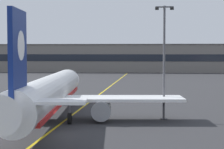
% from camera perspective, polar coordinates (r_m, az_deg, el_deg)
% --- Properties ---
extents(ground_plane, '(400.00, 400.00, 0.00)m').
position_cam_1_polar(ground_plane, '(41.40, -8.11, -8.37)').
color(ground_plane, '#2D2D30').
extents(taxiway_centreline, '(5.22, 179.94, 0.01)m').
position_cam_1_polar(taxiway_centreline, '(70.63, -2.78, -3.56)').
color(taxiway_centreline, yellow).
rests_on(taxiway_centreline, ground).
extents(airliner_foreground, '(32.27, 41.53, 11.65)m').
position_cam_1_polar(airliner_foreground, '(49.03, -8.76, -2.60)').
color(airliner_foreground, white).
rests_on(airliner_foreground, ground).
extents(apron_lamp_post, '(2.24, 0.90, 13.85)m').
position_cam_1_polar(apron_lamp_post, '(50.08, 7.28, 1.97)').
color(apron_lamp_post, '#515156').
rests_on(apron_lamp_post, ground).
extents(terminal_building, '(117.02, 12.40, 11.54)m').
position_cam_1_polar(terminal_building, '(169.07, 0.71, 2.31)').
color(terminal_building, slate).
rests_on(terminal_building, ground).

